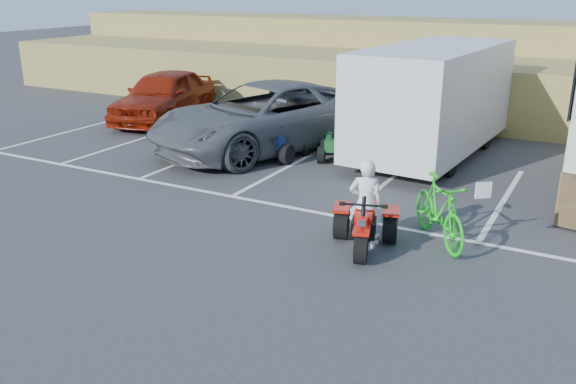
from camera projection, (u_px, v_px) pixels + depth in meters
The scene contains 11 objects.
ground at pixel (287, 262), 10.40m from camera, with size 100.00×100.00×0.00m, color #333335.
parking_stripes at pixel (409, 200), 13.39m from camera, with size 28.00×5.16×0.01m.
grass_embankment at pixel (484, 71), 22.82m from camera, with size 40.00×8.50×3.10m.
red_trike_atv at pixel (363, 250), 10.89m from camera, with size 1.19×1.59×1.03m, color red, non-canonical shape.
rider at pixel (366, 204), 10.77m from camera, with size 0.60×0.39×1.64m, color white.
green_dirt_bike at pixel (439, 211), 11.01m from camera, with size 0.58×2.06×1.24m, color #14BF19.
grey_pickup at pixel (264, 117), 17.21m from camera, with size 3.12×6.77×1.88m, color #4D5055.
red_car at pixel (164, 95), 20.95m from camera, with size 2.05×5.10×1.74m, color maroon.
cargo_trailer at pixel (433, 98), 16.36m from camera, with size 2.99×6.53×2.97m.
quad_atv_blue at pixel (281, 157), 16.68m from camera, with size 1.16×1.56×1.02m, color navy, non-canonical shape.
quad_atv_green at pixel (337, 159), 16.51m from camera, with size 0.96×1.29×0.84m, color #125221, non-canonical shape.
Camera 1 is at (4.52, -8.30, 4.50)m, focal length 38.00 mm.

